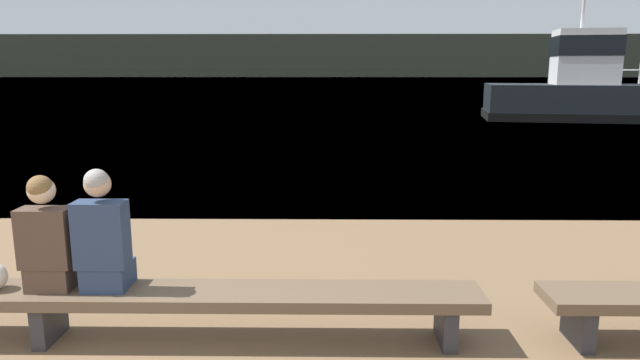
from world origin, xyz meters
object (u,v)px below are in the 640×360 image
person_right (103,237)px  tugboat_red (576,92)px  bench_main (47,298)px  person_left (48,240)px

person_right → tugboat_red: tugboat_red is taller
person_right → tugboat_red: size_ratio=0.13×
bench_main → person_left: (0.05, 0.00, 0.51)m
person_right → tugboat_red: (12.72, 20.83, 0.31)m
person_right → bench_main: bearing=-179.7°
person_left → tugboat_red: bearing=57.7°
bench_main → person_right: size_ratio=7.07×
person_right → person_left: bearing=179.9°
person_left → person_right: bearing=-0.1°
person_left → tugboat_red: (13.18, 20.83, 0.33)m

